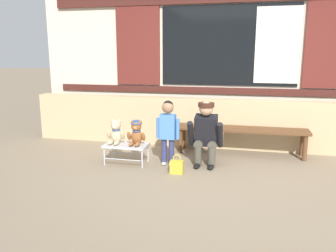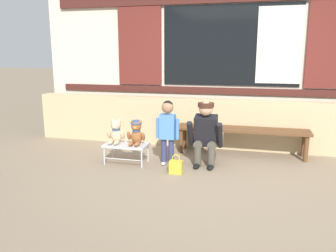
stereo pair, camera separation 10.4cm
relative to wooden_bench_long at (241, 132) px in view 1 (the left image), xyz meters
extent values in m
plane|color=#84725B|center=(-0.29, -1.06, -0.37)|extent=(60.00, 60.00, 0.00)
cube|color=tan|center=(-0.29, 0.37, 0.05)|extent=(7.01, 0.25, 0.85)
cube|color=beige|center=(-0.29, 0.89, 1.44)|extent=(7.15, 0.20, 3.63)
cube|color=#471E19|center=(-0.29, 0.77, 0.58)|extent=(6.58, 0.04, 0.12)
cube|color=black|center=(-0.29, 0.78, 1.38)|extent=(2.40, 0.03, 1.40)
cube|color=silver|center=(0.54, 0.76, 1.38)|extent=(0.74, 0.02, 1.29)
cube|color=maroon|center=(-1.97, 0.77, 1.38)|extent=(0.84, 0.05, 1.43)
cube|color=maroon|center=(1.39, 0.77, 1.38)|extent=(0.84, 0.05, 1.43)
cube|color=brown|center=(0.00, -0.14, 0.05)|extent=(2.10, 0.11, 0.04)
cube|color=brown|center=(0.00, 0.00, 0.05)|extent=(2.10, 0.11, 0.04)
cube|color=brown|center=(0.00, 0.14, 0.05)|extent=(2.10, 0.11, 0.04)
cylinder|color=brown|center=(-0.97, -0.14, -0.17)|extent=(0.07, 0.07, 0.40)
cylinder|color=brown|center=(-0.97, 0.14, -0.17)|extent=(0.07, 0.07, 0.40)
cylinder|color=brown|center=(0.97, -0.14, -0.17)|extent=(0.07, 0.07, 0.40)
cylinder|color=brown|center=(0.97, 0.14, -0.17)|extent=(0.07, 0.07, 0.40)
cube|color=#BCBCC1|center=(-1.64, -0.88, -0.09)|extent=(0.64, 0.36, 0.04)
cylinder|color=#BCBCC1|center=(-1.93, -1.03, -0.24)|extent=(0.02, 0.02, 0.26)
cylinder|color=#BCBCC1|center=(-1.93, -0.73, -0.24)|extent=(0.02, 0.02, 0.26)
cylinder|color=#BCBCC1|center=(-1.35, -1.03, -0.24)|extent=(0.02, 0.02, 0.26)
cylinder|color=#BCBCC1|center=(-1.35, -0.73, -0.24)|extent=(0.02, 0.02, 0.26)
cylinder|color=#BCBCC1|center=(-1.64, -1.03, -0.27)|extent=(0.58, 0.02, 0.02)
cylinder|color=#BCBCC1|center=(-1.64, -0.73, -0.27)|extent=(0.58, 0.02, 0.02)
ellipsoid|color=#CCB289|center=(-1.80, -0.86, 0.04)|extent=(0.17, 0.14, 0.22)
sphere|color=#CCB289|center=(-1.80, -0.87, 0.20)|extent=(0.15, 0.15, 0.15)
sphere|color=#FFEEBB|center=(-1.80, -0.93, 0.19)|extent=(0.06, 0.06, 0.06)
sphere|color=#CCB289|center=(-1.85, -0.86, 0.26)|extent=(0.06, 0.06, 0.06)
ellipsoid|color=#CCB289|center=(-1.91, -0.89, 0.06)|extent=(0.06, 0.11, 0.16)
ellipsoid|color=#CCB289|center=(-1.85, -0.98, -0.04)|extent=(0.06, 0.15, 0.06)
sphere|color=#CCB289|center=(-1.75, -0.86, 0.26)|extent=(0.06, 0.06, 0.06)
ellipsoid|color=#CCB289|center=(-1.69, -0.89, 0.06)|extent=(0.06, 0.11, 0.16)
ellipsoid|color=#CCB289|center=(-1.75, -0.98, -0.04)|extent=(0.06, 0.15, 0.06)
torus|color=#335699|center=(-1.80, -0.87, 0.13)|extent=(0.13, 0.13, 0.02)
ellipsoid|color=#93562D|center=(-1.48, -0.86, 0.04)|extent=(0.17, 0.14, 0.22)
sphere|color=#93562D|center=(-1.48, -0.87, 0.20)|extent=(0.15, 0.15, 0.15)
sphere|color=#C87B48|center=(-1.48, -0.93, 0.19)|extent=(0.06, 0.06, 0.06)
sphere|color=#93562D|center=(-1.53, -0.86, 0.26)|extent=(0.06, 0.06, 0.06)
ellipsoid|color=#93562D|center=(-1.59, -0.89, 0.06)|extent=(0.06, 0.11, 0.16)
ellipsoid|color=#93562D|center=(-1.53, -0.98, -0.04)|extent=(0.06, 0.15, 0.06)
sphere|color=#93562D|center=(-1.43, -0.86, 0.26)|extent=(0.06, 0.06, 0.06)
ellipsoid|color=#93562D|center=(-1.37, -0.89, 0.06)|extent=(0.06, 0.11, 0.16)
ellipsoid|color=#93562D|center=(-1.43, -0.98, -0.04)|extent=(0.06, 0.15, 0.06)
torus|color=#335699|center=(-1.48, -0.87, 0.13)|extent=(0.13, 0.13, 0.02)
cylinder|color=#335699|center=(-1.48, -0.87, 0.24)|extent=(0.17, 0.17, 0.01)
cylinder|color=#335699|center=(-1.48, -0.87, 0.27)|extent=(0.10, 0.10, 0.04)
cylinder|color=navy|center=(-1.08, -0.81, -0.15)|extent=(0.08, 0.08, 0.36)
ellipsoid|color=silver|center=(-1.08, -0.83, -0.35)|extent=(0.07, 0.12, 0.05)
cylinder|color=navy|center=(-0.97, -0.81, -0.15)|extent=(0.08, 0.08, 0.36)
ellipsoid|color=silver|center=(-0.97, -0.83, -0.35)|extent=(0.07, 0.12, 0.05)
cube|color=#4C84CC|center=(-1.02, -0.81, 0.21)|extent=(0.22, 0.15, 0.36)
cylinder|color=#4C84CC|center=(-1.17, -0.81, 0.18)|extent=(0.06, 0.06, 0.30)
cylinder|color=#4C84CC|center=(-0.88, -0.81, 0.18)|extent=(0.06, 0.06, 0.30)
sphere|color=#9E7051|center=(-1.02, -0.81, 0.49)|extent=(0.17, 0.17, 0.17)
sphere|color=black|center=(-1.02, -0.80, 0.51)|extent=(0.16, 0.16, 0.16)
cylinder|color=#4C473D|center=(-0.58, -0.76, -0.22)|extent=(0.11, 0.11, 0.30)
cylinder|color=#4C473D|center=(-0.58, -0.62, -0.05)|extent=(0.13, 0.32, 0.13)
ellipsoid|color=black|center=(-0.58, -0.84, -0.34)|extent=(0.09, 0.20, 0.06)
cylinder|color=#4C473D|center=(-0.38, -0.76, -0.22)|extent=(0.11, 0.11, 0.30)
cylinder|color=#4C473D|center=(-0.38, -0.62, -0.05)|extent=(0.13, 0.32, 0.13)
ellipsoid|color=black|center=(-0.38, -0.84, -0.34)|extent=(0.09, 0.20, 0.06)
cube|color=black|center=(-0.48, -0.65, 0.15)|extent=(0.32, 0.30, 0.47)
cylinder|color=black|center=(-0.69, -0.75, 0.11)|extent=(0.08, 0.28, 0.40)
cylinder|color=black|center=(-0.27, -0.75, 0.11)|extent=(0.08, 0.28, 0.40)
sphere|color=tan|center=(-0.48, -0.72, 0.48)|extent=(0.20, 0.20, 0.20)
cylinder|color=#422319|center=(-0.48, -0.72, 0.53)|extent=(0.23, 0.23, 0.06)
cube|color=brown|center=(-0.29, -0.56, 0.01)|extent=(0.10, 0.22, 0.16)
cube|color=gold|center=(-0.82, -1.13, -0.28)|extent=(0.18, 0.11, 0.18)
torus|color=gold|center=(-0.82, -1.13, -0.16)|extent=(0.11, 0.01, 0.11)
camera|label=1|loc=(0.08, -5.49, 1.24)|focal=36.40mm
camera|label=2|loc=(0.18, -5.46, 1.24)|focal=36.40mm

